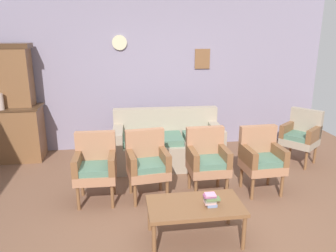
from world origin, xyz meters
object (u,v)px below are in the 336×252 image
Objects in this scene: vase_on_cabinet at (0,102)px; armchair_row_middle at (96,165)px; floral_couch at (167,145)px; wingback_chair_by_fireplace at (301,134)px; side_cabinet at (9,134)px; armchair_near_couch_end at (261,157)px; armchair_near_cabinet at (147,162)px; armchair_by_doorway at (207,158)px; book_stack_on_table at (211,200)px; coffee_table at (195,208)px.

armchair_row_middle is (1.55, -1.48, -0.56)m from vase_on_cabinet.
floral_couch is 2.24m from wingback_chair_by_fireplace.
vase_on_cabinet is 0.29× the size of wingback_chair_by_fireplace.
floral_couch is (2.65, -0.39, -0.74)m from vase_on_cabinet.
vase_on_cabinet is at bearing -88.80° from side_cabinet.
vase_on_cabinet is at bearing 172.35° from wingback_chair_by_fireplace.
armchair_near_couch_end is at bearing -140.89° from wingback_chair_by_fireplace.
armchair_near_couch_end is (2.23, -0.05, 0.00)m from armchair_row_middle.
armchair_row_middle is 1.00× the size of armchair_near_cabinet.
armchair_by_doorway is (3.04, -1.67, 0.03)m from side_cabinet.
wingback_chair_by_fireplace is 2.82m from book_stack_on_table.
book_stack_on_table reaches higher than coffee_table.
vase_on_cabinet reaches higher than floral_couch.
armchair_near_cabinet is (-0.42, -1.08, 0.17)m from floral_couch.
wingback_chair_by_fireplace is (2.64, 0.82, 0.00)m from armchair_near_cabinet.
armchair_by_doorway is 0.90× the size of coffee_table.
vase_on_cabinet reaches higher than book_stack_on_table.
wingback_chair_by_fireplace is (2.22, -0.26, 0.17)m from floral_couch.
armchair_near_cabinet and armchair_by_doorway have the same top height.
side_cabinet is 3.47m from armchair_by_doorway.
armchair_row_middle and wingback_chair_by_fireplace have the same top height.
book_stack_on_table is (-1.00, -1.04, -0.01)m from armchair_near_couch_end.
side_cabinet is at bearing 134.36° from coffee_table.
armchair_near_cabinet is 1.23m from book_stack_on_table.
vase_on_cabinet is (0.00, -0.19, 0.60)m from side_cabinet.
floral_couch and armchair_near_couch_end have the same top height.
floral_couch is 1.17m from armchair_by_doorway.
armchair_near_cabinet reaches higher than book_stack_on_table.
armchair_near_cabinet is 5.53× the size of book_stack_on_table.
vase_on_cabinet reaches higher than coffee_table.
armchair_by_doorway is at bearing -0.30° from armchair_near_cabinet.
armchair_near_cabinet is (2.23, -1.66, 0.03)m from side_cabinet.
wingback_chair_by_fireplace is (4.86, -0.65, -0.56)m from vase_on_cabinet.
floral_couch is 1.98× the size of armchair_near_cabinet.
floral_couch and armchair_near_cabinet have the same top height.
coffee_table is 6.14× the size of book_stack_on_table.
wingback_chair_by_fireplace is (1.07, 0.87, 0.00)m from armchair_near_couch_end.
vase_on_cabinet is 0.27× the size of coffee_table.
vase_on_cabinet is 4.12m from armchair_near_couch_end.
coffee_table is (2.64, -2.70, -0.09)m from side_cabinet.
vase_on_cabinet reaches higher than armchair_near_couch_end.
wingback_chair_by_fireplace is at bearing -7.65° from vase_on_cabinet.
side_cabinet is 2.72m from floral_couch.
vase_on_cabinet is 3.43m from armchair_by_doorway.
vase_on_cabinet is 3.83m from book_stack_on_table.
armchair_near_couch_end is (0.75, -0.05, 0.00)m from armchair_by_doorway.
side_cabinet is 4.16m from armchair_near_couch_end.
coffee_table is (-0.01, -2.12, 0.05)m from floral_couch.
floral_couch and wingback_chair_by_fireplace have the same top height.
side_cabinet is 3.78m from coffee_table.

